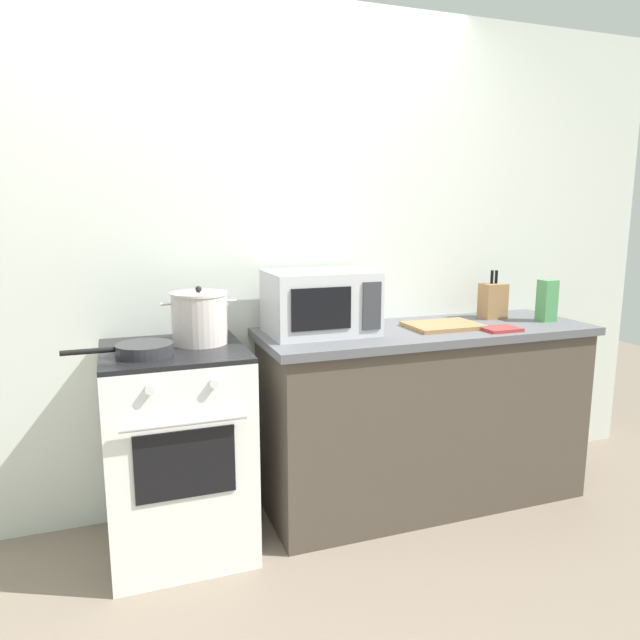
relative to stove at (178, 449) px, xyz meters
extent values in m
plane|color=#7A6B5B|center=(0.35, -0.60, -0.46)|extent=(10.00, 10.00, 0.00)
cube|color=silver|center=(0.65, 0.37, 0.79)|extent=(4.40, 0.10, 2.50)
cube|color=#4C4238|center=(1.25, 0.02, -0.02)|extent=(1.64, 0.56, 0.88)
cube|color=#59595E|center=(1.25, 0.02, 0.44)|extent=(1.70, 0.60, 0.04)
cube|color=white|center=(0.00, 0.00, -0.01)|extent=(0.60, 0.60, 0.90)
cube|color=black|center=(0.00, 0.00, 0.45)|extent=(0.60, 0.60, 0.02)
cube|color=black|center=(0.00, -0.30, 0.06)|extent=(0.39, 0.01, 0.28)
cylinder|color=silver|center=(0.00, -0.33, 0.24)|extent=(0.48, 0.02, 0.02)
cylinder|color=silver|center=(-0.12, -0.31, 0.38)|extent=(0.04, 0.02, 0.04)
cylinder|color=silver|center=(0.12, -0.31, 0.38)|extent=(0.04, 0.02, 0.04)
cylinder|color=beige|center=(0.13, 0.05, 0.57)|extent=(0.24, 0.24, 0.22)
cylinder|color=beige|center=(0.13, 0.05, 0.68)|extent=(0.25, 0.25, 0.01)
sphere|color=black|center=(0.13, 0.05, 0.70)|extent=(0.03, 0.03, 0.03)
cylinder|color=beige|center=(-0.01, 0.05, 0.64)|extent=(0.05, 0.01, 0.01)
cylinder|color=beige|center=(0.27, 0.05, 0.64)|extent=(0.05, 0.01, 0.01)
cylinder|color=#28282B|center=(-0.12, -0.09, 0.48)|extent=(0.23, 0.23, 0.05)
cylinder|color=black|center=(-0.34, -0.09, 0.49)|extent=(0.20, 0.02, 0.02)
cube|color=silver|center=(0.70, 0.08, 0.61)|extent=(0.50, 0.36, 0.30)
cube|color=black|center=(0.64, -0.10, 0.61)|extent=(0.28, 0.01, 0.19)
cube|color=#38383D|center=(0.88, -0.10, 0.61)|extent=(0.09, 0.01, 0.22)
cube|color=#997047|center=(1.33, 0.00, 0.47)|extent=(0.36, 0.26, 0.02)
cube|color=#997047|center=(1.72, 0.14, 0.55)|extent=(0.13, 0.10, 0.19)
cylinder|color=black|center=(1.71, 0.14, 0.69)|extent=(0.02, 0.02, 0.07)
cylinder|color=black|center=(1.74, 0.14, 0.69)|extent=(0.02, 0.02, 0.07)
cube|color=#4C9356|center=(1.94, -0.03, 0.57)|extent=(0.08, 0.08, 0.22)
cube|color=#993333|center=(1.55, -0.16, 0.47)|extent=(0.18, 0.14, 0.02)
camera|label=1|loc=(-0.23, -2.49, 1.03)|focal=32.72mm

